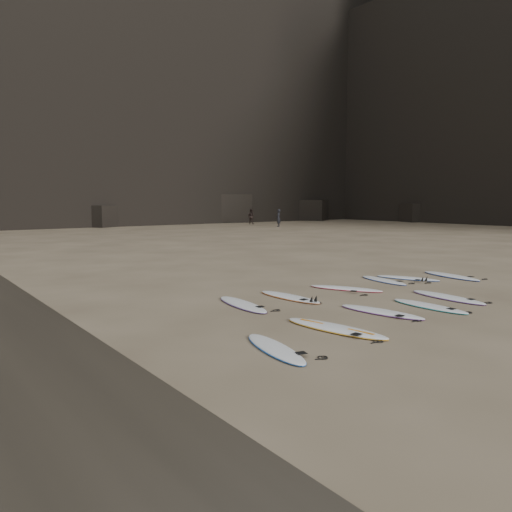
{
  "coord_description": "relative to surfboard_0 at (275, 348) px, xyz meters",
  "views": [
    {
      "loc": [
        -10.45,
        -8.35,
        2.94
      ],
      "look_at": [
        -2.88,
        1.85,
        1.5
      ],
      "focal_mm": 35.0,
      "sensor_mm": 36.0,
      "label": 1
    }
  ],
  "objects": [
    {
      "name": "surfboard_8",
      "position": [
        8.35,
        4.14,
        0.0
      ],
      "size": [
        0.95,
        2.35,
        0.08
      ],
      "primitive_type": "ellipsoid",
      "rotation": [
        0.0,
        0.0,
        -0.18
      ],
      "color": "white",
      "rests_on": "ground"
    },
    {
      "name": "person_a",
      "position": [
        28.46,
        34.89,
        0.9
      ],
      "size": [
        0.82,
        0.78,
        1.89
      ],
      "primitive_type": "imported",
      "rotation": [
        0.0,
        0.0,
        3.82
      ],
      "color": "black",
      "rests_on": "ground"
    },
    {
      "name": "surfboard_3",
      "position": [
        5.84,
        0.53,
        0.0
      ],
      "size": [
        0.62,
        2.36,
        0.08
      ],
      "primitive_type": "ellipsoid",
      "rotation": [
        0.0,
        0.0,
        -0.02
      ],
      "color": "white",
      "rests_on": "ground"
    },
    {
      "name": "person_b",
      "position": [
        29.12,
        40.9,
        0.88
      ],
      "size": [
        1.06,
        1.13,
        1.85
      ],
      "primitive_type": "imported",
      "rotation": [
        0.0,
        0.0,
        2.11
      ],
      "color": "black",
      "rests_on": "ground"
    },
    {
      "name": "ground",
      "position": [
        4.48,
        0.93,
        -0.04
      ],
      "size": [
        240.0,
        240.0,
        0.0
      ],
      "primitive_type": "plane",
      "color": "#897559",
      "rests_on": "ground"
    },
    {
      "name": "surfboard_4",
      "position": [
        7.38,
        0.95,
        0.0
      ],
      "size": [
        0.85,
        2.58,
        0.09
      ],
      "primitive_type": "ellipsoid",
      "rotation": [
        0.0,
        0.0,
        -0.09
      ],
      "color": "white",
      "rests_on": "ground"
    },
    {
      "name": "surfboard_7",
      "position": [
        6.02,
        3.78,
        0.0
      ],
      "size": [
        1.6,
        2.44,
        0.09
      ],
      "primitive_type": "ellipsoid",
      "rotation": [
        0.0,
        0.0,
        0.46
      ],
      "color": "white",
      "rests_on": "ground"
    },
    {
      "name": "surfboard_0",
      "position": [
        0.0,
        0.0,
        0.0
      ],
      "size": [
        1.01,
        2.33,
        0.08
      ],
      "primitive_type": "ellipsoid",
      "rotation": [
        0.0,
        0.0,
        -0.21
      ],
      "color": "white",
      "rests_on": "ground"
    },
    {
      "name": "surfboard_10",
      "position": [
        11.24,
        3.26,
        0.01
      ],
      "size": [
        1.11,
        2.7,
        0.09
      ],
      "primitive_type": "ellipsoid",
      "rotation": [
        0.0,
        0.0,
        -0.19
      ],
      "color": "white",
      "rests_on": "ground"
    },
    {
      "name": "surfboard_5",
      "position": [
        1.86,
        3.77,
        0.0
      ],
      "size": [
        0.93,
        2.58,
        0.09
      ],
      "primitive_type": "ellipsoid",
      "rotation": [
        0.0,
        0.0,
        -0.13
      ],
      "color": "white",
      "rests_on": "ground"
    },
    {
      "name": "surfboard_9",
      "position": [
        9.48,
        3.93,
        0.0
      ],
      "size": [
        1.36,
        2.37,
        0.08
      ],
      "primitive_type": "ellipsoid",
      "rotation": [
        0.0,
        0.0,
        0.37
      ],
      "color": "white",
      "rests_on": "ground"
    },
    {
      "name": "headland",
      "position": [
        28.32,
        49.71,
        20.98
      ],
      "size": [
        170.0,
        101.0,
        63.47
      ],
      "color": "black",
      "rests_on": "ground"
    },
    {
      "name": "surfboard_6",
      "position": [
        3.6,
        3.79,
        0.0
      ],
      "size": [
        0.72,
        2.49,
        0.09
      ],
      "primitive_type": "ellipsoid",
      "rotation": [
        0.0,
        0.0,
        0.05
      ],
      "color": "white",
      "rests_on": "ground"
    },
    {
      "name": "surfboard_2",
      "position": [
        4.22,
        0.86,
        0.0
      ],
      "size": [
        0.95,
        2.48,
        0.09
      ],
      "primitive_type": "ellipsoid",
      "rotation": [
        0.0,
        0.0,
        0.16
      ],
      "color": "white",
      "rests_on": "ground"
    },
    {
      "name": "surfboard_1",
      "position": [
        2.05,
        0.37,
        0.01
      ],
      "size": [
        1.09,
        2.75,
        0.1
      ],
      "primitive_type": "ellipsoid",
      "rotation": [
        0.0,
        0.0,
        0.17
      ],
      "color": "white",
      "rests_on": "ground"
    }
  ]
}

